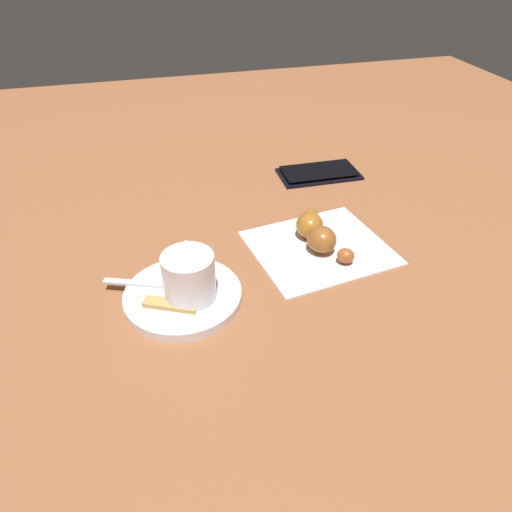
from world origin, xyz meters
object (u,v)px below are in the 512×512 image
(saucer, at_px, (183,296))
(espresso_cup, at_px, (189,276))
(sugar_packet, at_px, (170,305))
(cell_phone, at_px, (319,173))
(teaspoon, at_px, (176,286))
(napkin, at_px, (319,247))
(croissant, at_px, (317,233))

(saucer, xyz_separation_m, espresso_cup, (-0.01, 0.01, 0.03))
(sugar_packet, distance_m, cell_phone, 0.41)
(cell_phone, bearing_deg, saucer, 43.67)
(sugar_packet, bearing_deg, teaspoon, 97.38)
(sugar_packet, relative_size, cell_phone, 0.45)
(cell_phone, bearing_deg, teaspoon, 41.90)
(saucer, relative_size, cell_phone, 0.99)
(sugar_packet, height_order, cell_phone, sugar_packet)
(saucer, distance_m, teaspoon, 0.02)
(espresso_cup, distance_m, napkin, 0.20)
(saucer, bearing_deg, teaspoon, -62.80)
(sugar_packet, bearing_deg, espresso_cup, 55.53)
(espresso_cup, bearing_deg, teaspoon, -50.09)
(teaspoon, bearing_deg, napkin, -167.15)
(teaspoon, xyz_separation_m, croissant, (-0.20, -0.05, 0.01))
(espresso_cup, xyz_separation_m, napkin, (-0.19, -0.06, -0.04))
(teaspoon, relative_size, cell_phone, 0.93)
(croissant, bearing_deg, saucer, 18.47)
(saucer, xyz_separation_m, croissant, (-0.20, -0.07, 0.02))
(croissant, bearing_deg, napkin, 96.75)
(teaspoon, bearing_deg, croissant, -164.88)
(sugar_packet, distance_m, napkin, 0.23)
(espresso_cup, height_order, croissant, espresso_cup)
(saucer, xyz_separation_m, napkin, (-0.20, -0.06, -0.00))
(teaspoon, relative_size, napkin, 0.73)
(teaspoon, height_order, croissant, croissant)
(sugar_packet, height_order, napkin, sugar_packet)
(espresso_cup, height_order, napkin, espresso_cup)
(sugar_packet, bearing_deg, cell_phone, 70.45)
(napkin, bearing_deg, espresso_cup, 18.80)
(saucer, relative_size, espresso_cup, 1.59)
(sugar_packet, relative_size, napkin, 0.35)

